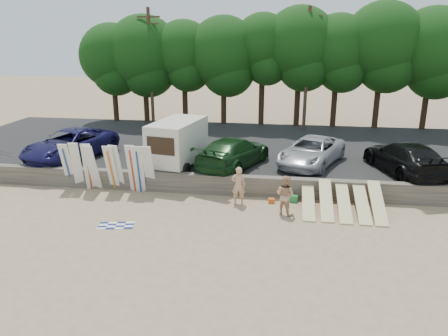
{
  "coord_description": "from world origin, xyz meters",
  "views": [
    {
      "loc": [
        0.69,
        -17.64,
        7.87
      ],
      "look_at": [
        -2.32,
        3.0,
        1.38
      ],
      "focal_mm": 35.0,
      "sensor_mm": 36.0,
      "label": 1
    }
  ],
  "objects": [
    {
      "name": "parking_lot",
      "position": [
        0.0,
        10.5,
        0.35
      ],
      "size": [
        44.0,
        14.5,
        0.7
      ],
      "primitive_type": "cube",
      "color": "#282828",
      "rests_on": "ground"
    },
    {
      "name": "surfboard_upright_7",
      "position": [
        -6.94,
        2.53,
        1.28
      ],
      "size": [
        0.53,
        0.58,
        2.56
      ],
      "primitive_type": "cube",
      "rotation": [
        0.19,
        0.0,
        -0.05
      ],
      "color": "silver",
      "rests_on": "ground"
    },
    {
      "name": "surfboard_low_2",
      "position": [
        3.42,
        1.45,
        0.47
      ],
      "size": [
        0.56,
        2.89,
        0.95
      ],
      "primitive_type": "cube",
      "rotation": [
        0.3,
        0.0,
        0.0
      ],
      "color": "beige",
      "rests_on": "ground"
    },
    {
      "name": "surfboard_upright_4",
      "position": [
        -8.04,
        2.49,
        1.26
      ],
      "size": [
        0.53,
        0.79,
        2.52
      ],
      "primitive_type": "cube",
      "rotation": [
        0.28,
        0.0,
        -0.03
      ],
      "color": "silver",
      "rests_on": "ground"
    },
    {
      "name": "cooler",
      "position": [
        1.18,
        2.4,
        0.16
      ],
      "size": [
        0.38,
        0.3,
        0.32
      ],
      "primitive_type": "cube",
      "rotation": [
        0.0,
        0.0,
        0.01
      ],
      "color": "#248742",
      "rests_on": "ground"
    },
    {
      "name": "car_0",
      "position": [
        -11.89,
        5.77,
        1.56
      ],
      "size": [
        4.5,
        6.72,
        1.71
      ],
      "primitive_type": "imported",
      "rotation": [
        0.0,
        0.0,
        -0.29
      ],
      "color": "#151343",
      "rests_on": "parking_lot"
    },
    {
      "name": "surfboard_upright_0",
      "position": [
        -10.49,
        2.62,
        1.25
      ],
      "size": [
        0.56,
        0.85,
        2.51
      ],
      "primitive_type": "cube",
      "rotation": [
        0.29,
        0.0,
        0.08
      ],
      "color": "silver",
      "rests_on": "ground"
    },
    {
      "name": "ground",
      "position": [
        0.0,
        0.0,
        0.0
      ],
      "size": [
        120.0,
        120.0,
        0.0
      ],
      "primitive_type": "plane",
      "color": "tan",
      "rests_on": "ground"
    },
    {
      "name": "car_1",
      "position": [
        -2.15,
        5.49,
        1.53
      ],
      "size": [
        4.19,
        6.2,
        1.67
      ],
      "primitive_type": "imported",
      "rotation": [
        0.0,
        0.0,
        2.78
      ],
      "color": "#133415",
      "rests_on": "parking_lot"
    },
    {
      "name": "surfboard_upright_3",
      "position": [
        -9.02,
        2.44,
        1.25
      ],
      "size": [
        0.57,
        0.85,
        2.51
      ],
      "primitive_type": "cube",
      "rotation": [
        0.29,
        0.0,
        -0.09
      ],
      "color": "silver",
      "rests_on": "ground"
    },
    {
      "name": "beachgoer_b",
      "position": [
        0.76,
        0.83,
        0.91
      ],
      "size": [
        1.12,
        1.05,
        1.82
      ],
      "primitive_type": "imported",
      "rotation": [
        0.0,
        0.0,
        2.59
      ],
      "color": "tan",
      "rests_on": "ground"
    },
    {
      "name": "box_trailer",
      "position": [
        -5.2,
        5.08,
        2.15
      ],
      "size": [
        2.9,
        4.36,
        2.58
      ],
      "rotation": [
        0.0,
        0.0,
        -0.19
      ],
      "color": "beige",
      "rests_on": "parking_lot"
    },
    {
      "name": "surfboard_upright_5",
      "position": [
        -7.78,
        2.58,
        1.27
      ],
      "size": [
        0.58,
        0.75,
        2.54
      ],
      "primitive_type": "cube",
      "rotation": [
        0.25,
        0.0,
        -0.12
      ],
      "color": "silver",
      "rests_on": "ground"
    },
    {
      "name": "seawall",
      "position": [
        0.0,
        3.0,
        0.5
      ],
      "size": [
        44.0,
        0.5,
        1.0
      ],
      "primitive_type": "cube",
      "color": "#6B6356",
      "rests_on": "ground"
    },
    {
      "name": "surfboard_low_0",
      "position": [
        1.84,
        1.53,
        0.41
      ],
      "size": [
        0.56,
        2.92,
        0.81
      ],
      "primitive_type": "cube",
      "rotation": [
        0.25,
        0.0,
        0.0
      ],
      "color": "beige",
      "rests_on": "ground"
    },
    {
      "name": "surfboard_low_4",
      "position": [
        4.88,
        1.4,
        0.57
      ],
      "size": [
        0.56,
        2.83,
        1.14
      ],
      "primitive_type": "cube",
      "rotation": [
        0.37,
        0.0,
        0.0
      ],
      "color": "beige",
      "rests_on": "ground"
    },
    {
      "name": "car_3",
      "position": [
        6.94,
        5.64,
        1.55
      ],
      "size": [
        3.93,
        6.29,
        1.7
      ],
      "primitive_type": "imported",
      "rotation": [
        0.0,
        0.0,
        3.43
      ],
      "color": "black",
      "rests_on": "parking_lot"
    },
    {
      "name": "beach_towel",
      "position": [
        -6.33,
        -1.47,
        0.01
      ],
      "size": [
        1.75,
        1.75,
        0.0
      ],
      "primitive_type": "plane",
      "rotation": [
        0.0,
        0.0,
        0.19
      ],
      "color": "white",
      "rests_on": "ground"
    },
    {
      "name": "surfboard_upright_1",
      "position": [
        -9.96,
        2.59,
        1.28
      ],
      "size": [
        0.54,
        0.59,
        2.56
      ],
      "primitive_type": "cube",
      "rotation": [
        0.19,
        0.0,
        0.07
      ],
      "color": "silver",
      "rests_on": "ground"
    },
    {
      "name": "car_2",
      "position": [
        2.14,
        6.56,
        1.46
      ],
      "size": [
        4.45,
        6.04,
        1.52
      ],
      "primitive_type": "imported",
      "rotation": [
        0.0,
        0.0,
        -0.4
      ],
      "color": "#B2B1B6",
      "rests_on": "parking_lot"
    },
    {
      "name": "surfboard_upright_2",
      "position": [
        -9.28,
        2.52,
        1.28
      ],
      "size": [
        0.59,
        0.66,
        2.56
      ],
      "primitive_type": "cube",
      "rotation": [
        0.2,
        0.0,
        0.17
      ],
      "color": "silver",
      "rests_on": "ground"
    },
    {
      "name": "treeline",
      "position": [
        0.74,
        17.5,
        6.63
      ],
      "size": [
        33.18,
        6.46,
        9.48
      ],
      "color": "#382616",
      "rests_on": "parking_lot"
    },
    {
      "name": "utility_poles",
      "position": [
        2.0,
        16.0,
        5.43
      ],
      "size": [
        25.8,
        0.26,
        9.0
      ],
      "color": "#473321",
      "rests_on": "parking_lot"
    },
    {
      "name": "surfboard_low_3",
      "position": [
        4.22,
        1.45,
        0.47
      ],
      "size": [
        0.56,
        2.89,
        0.94
      ],
      "primitive_type": "cube",
      "rotation": [
        0.29,
        0.0,
        0.0
      ],
      "color": "beige",
      "rests_on": "ground"
    },
    {
      "name": "surfboard_upright_6",
      "position": [
        -6.59,
        2.48,
        1.27
      ],
      "size": [
        0.56,
        0.69,
        2.55
      ],
      "primitive_type": "cube",
      "rotation": [
        0.23,
        0.0,
        0.1
      ],
      "color": "silver",
      "rests_on": "ground"
    },
    {
      "name": "beachgoer_a",
      "position": [
        -1.44,
        1.76,
        0.93
      ],
      "size": [
        0.69,
        0.47,
        1.85
      ],
      "primitive_type": "imported",
      "rotation": [
        0.0,
        0.0,
        3.18
      ],
      "color": "tan",
      "rests_on": "ground"
    },
    {
      "name": "gear_bag",
      "position": [
        0.12,
        2.1,
        0.11
      ],
      "size": [
        0.33,
        0.28,
        0.22
      ],
      "primitive_type": "cube",
      "rotation": [
        0.0,
        0.0,
        0.11
      ],
      "color": "#D45119",
      "rests_on": "ground"
    },
    {
      "name": "surfboard_low_1",
      "position": [
        2.63,
        1.51,
        0.53
      ],
      "size": [
        0.56,
        2.86,
        1.05
      ],
      "primitive_type": "cube",
      "rotation": [
        0.34,
        0.0,
        0.0
      ],
      "color": "beige",
      "rests_on": "ground"
    },
    {
      "name": "surfboard_upright_8",
      "position": [
        -6.11,
        2.64,
        1.26
      ],
      "size": [
        0.53,
        0.74,
        2.53
      ],
      "primitive_type": "cube",
      "rotation": [
        0.26,
        0.0,
        -0.04
      ],
      "color": "silver",
      "rests_on": "ground"
    }
  ]
}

